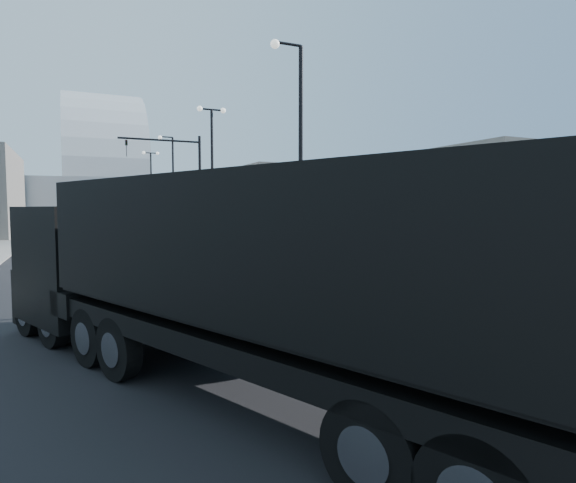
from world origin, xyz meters
name	(u,v)px	position (x,y,z in m)	size (l,w,h in m)	color
ground	(521,403)	(0.00, 0.00, 0.00)	(220.00, 220.00, 0.00)	black
sidewalk	(193,242)	(3.50, 40.00, 0.06)	(7.00, 140.00, 0.12)	#4C2D23
concrete_strip	(220,242)	(6.20, 40.00, 0.07)	(2.40, 140.00, 0.13)	slate
curb	(156,243)	(0.00, 40.00, 0.07)	(0.30, 140.00, 0.14)	gray
dump_truck	(158,286)	(-5.32, 4.95, 1.65)	(8.07, 13.99, 3.90)	black
white_sedan	(142,254)	(-3.31, 23.52, 0.66)	(1.40, 4.02, 1.32)	silver
dark_car_mid	(66,248)	(-7.47, 30.80, 0.57)	(1.88, 4.09, 1.14)	black
dark_car_far	(116,240)	(-3.74, 36.34, 0.70)	(1.96, 4.81, 1.40)	black
pedestrian	(309,251)	(5.33, 18.70, 0.89)	(0.65, 0.42, 1.77)	black
streetlight_1	(298,181)	(0.49, 10.00, 4.34)	(1.44, 0.56, 9.21)	black
streetlight_2	(212,183)	(0.60, 22.00, 4.82)	(1.72, 0.56, 9.28)	black
streetlight_3	(172,196)	(0.49, 34.00, 4.34)	(1.44, 0.56, 9.21)	black
streetlight_4	(151,194)	(0.60, 46.00, 4.82)	(1.72, 0.56, 9.28)	black
traffic_mast	(186,183)	(-0.30, 25.00, 4.98)	(5.09, 0.20, 8.00)	black
tree_0	(437,210)	(1.65, 4.02, 3.30)	(2.84, 2.84, 4.73)	#382619
tree_1	(274,195)	(1.65, 15.02, 3.95)	(2.51, 2.48, 5.21)	#382619
tree_2	(208,204)	(1.65, 27.02, 3.63)	(2.35, 2.30, 4.80)	#382619
tree_3	(175,204)	(1.65, 39.02, 3.79)	(2.65, 2.64, 5.13)	#382619
convention_center	(103,193)	(-2.00, 85.00, 6.00)	(50.00, 30.00, 50.00)	#B3B8BE
commercial_block_ne	(272,203)	(16.00, 50.00, 4.00)	(12.00, 22.00, 8.00)	#625E58
commercial_block_e	(461,206)	(18.00, 20.00, 3.50)	(10.00, 16.00, 7.00)	#615C57
utility_cover_0	(561,360)	(2.40, 1.00, 0.13)	(0.50, 0.50, 0.02)	black
utility_cover_1	(372,301)	(2.40, 8.00, 0.13)	(0.50, 0.50, 0.02)	black
utility_cover_2	(259,266)	(2.40, 19.00, 0.13)	(0.50, 0.50, 0.02)	black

